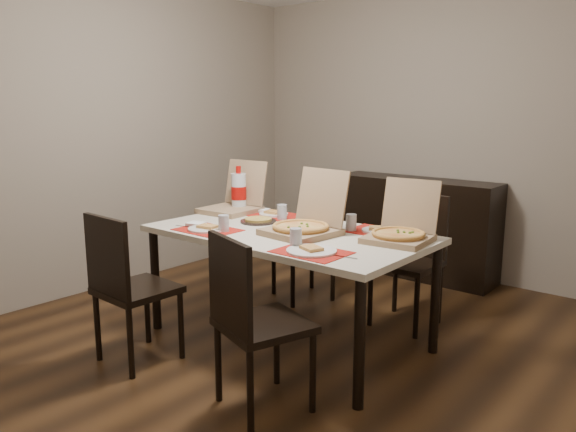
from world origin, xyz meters
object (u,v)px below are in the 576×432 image
at_px(chair_near_left, 126,283).
at_px(soda_bottle, 239,192).
at_px(dining_table, 288,241).
at_px(chair_far_right, 412,253).
at_px(pizza_box_center, 304,225).
at_px(sideboard, 415,227).
at_px(chair_near_right, 251,316).
at_px(dip_bowl, 324,228).
at_px(chair_far_left, 311,236).

bearing_deg(chair_near_left, soda_bottle, 100.96).
relative_size(dining_table, chair_far_right, 1.94).
height_order(pizza_box_center, soda_bottle, pizza_box_center).
distance_m(sideboard, chair_near_right, 2.74).
xyz_separation_m(chair_near_right, soda_bottle, (-1.18, 1.11, 0.39)).
distance_m(dining_table, chair_near_right, 0.93).
bearing_deg(sideboard, soda_bottle, -113.59).
relative_size(chair_near_left, soda_bottle, 2.68).
bearing_deg(chair_near_right, dip_bowl, 105.48).
xyz_separation_m(chair_near_left, chair_near_right, (0.95, 0.08, 0.00)).
distance_m(chair_near_left, soda_bottle, 1.28).
bearing_deg(chair_far_right, pizza_box_center, -111.88).
bearing_deg(soda_bottle, chair_far_right, 22.73).
height_order(sideboard, chair_far_left, chair_far_left).
bearing_deg(pizza_box_center, chair_near_left, -126.71).
bearing_deg(sideboard, pizza_box_center, -84.12).
relative_size(dining_table, chair_near_right, 1.94).
relative_size(chair_far_left, soda_bottle, 2.68).
height_order(chair_near_right, pizza_box_center, pizza_box_center).
height_order(dining_table, pizza_box_center, pizza_box_center).
relative_size(sideboard, dining_table, 0.83).
relative_size(sideboard, chair_far_left, 1.61).
height_order(chair_near_right, chair_far_right, same).
xyz_separation_m(chair_far_left, chair_far_right, (0.89, 0.02, 0.00)).
xyz_separation_m(sideboard, dip_bowl, (0.21, -1.71, 0.31)).
height_order(chair_near_right, chair_far_left, same).
height_order(chair_near_left, pizza_box_center, pizza_box_center).
distance_m(sideboard, dining_table, 1.91).
distance_m(chair_near_left, dip_bowl, 1.29).
relative_size(dining_table, pizza_box_center, 3.76).
bearing_deg(chair_far_right, chair_far_left, -178.70).
distance_m(dining_table, soda_bottle, 0.84).
bearing_deg(pizza_box_center, chair_far_right, 68.12).
relative_size(chair_near_left, chair_far_left, 1.00).
bearing_deg(chair_far_right, dining_table, -119.79).
height_order(dining_table, chair_near_left, chair_near_left).
bearing_deg(chair_far_left, soda_bottle, -123.77).
bearing_deg(chair_near_left, pizza_box_center, 53.29).
height_order(chair_near_left, chair_far_right, same).
bearing_deg(pizza_box_center, sideboard, 95.88).
distance_m(chair_far_right, soda_bottle, 1.38).
xyz_separation_m(pizza_box_center, soda_bottle, (-0.89, 0.31, 0.09)).
bearing_deg(dip_bowl, sideboard, 97.04).
relative_size(dining_table, soda_bottle, 5.18).
height_order(dip_bowl, soda_bottle, soda_bottle).
bearing_deg(dining_table, pizza_box_center, -1.99).
xyz_separation_m(sideboard, soda_bottle, (-0.69, -1.59, 0.45)).
height_order(sideboard, chair_near_right, chair_near_right).
xyz_separation_m(dining_table, soda_bottle, (-0.75, 0.31, 0.21)).
bearing_deg(dining_table, chair_far_left, 117.82).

